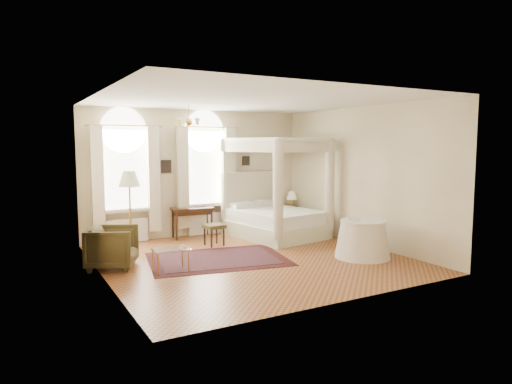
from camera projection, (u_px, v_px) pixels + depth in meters
ground at (251, 259)px, 9.62m from camera, size 6.00×6.00×0.00m
room_walls at (251, 165)px, 9.42m from camera, size 6.00×6.00×6.00m
window_left at (126, 182)px, 11.04m from camera, size 1.62×0.27×3.29m
window_right at (206, 179)px, 12.06m from camera, size 1.62×0.27×3.29m
chandelier at (189, 121)px, 9.93m from camera, size 0.51×0.45×0.50m
wall_pictures at (201, 164)px, 12.05m from camera, size 2.54×0.03×0.39m
canopy_bed at (276, 215)px, 11.88m from camera, size 2.29×2.65×2.57m
nightstand at (288, 217)px, 13.24m from camera, size 0.52×0.49×0.63m
nightstand_lamp at (292, 196)px, 13.14m from camera, size 0.29×0.29×0.42m
writing_desk at (192, 212)px, 11.77m from camera, size 1.10×0.65×0.78m
laptop at (199, 206)px, 11.90m from camera, size 0.37×0.28×0.03m
stool at (214, 228)px, 10.86m from camera, size 0.49×0.49×0.51m
armchair at (112, 247)px, 8.89m from camera, size 1.18×1.17×0.82m
coffee_table at (171, 251)px, 8.59m from camera, size 0.68×0.49×0.46m
floor_lamp at (129, 183)px, 10.10m from camera, size 0.47×0.47×1.82m
oriental_rug at (218, 259)px, 9.58m from camera, size 3.15×2.52×0.01m
side_table at (363, 239)px, 9.71m from camera, size 1.17×1.17×0.80m
book at (354, 220)px, 9.68m from camera, size 0.29×0.31×0.02m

